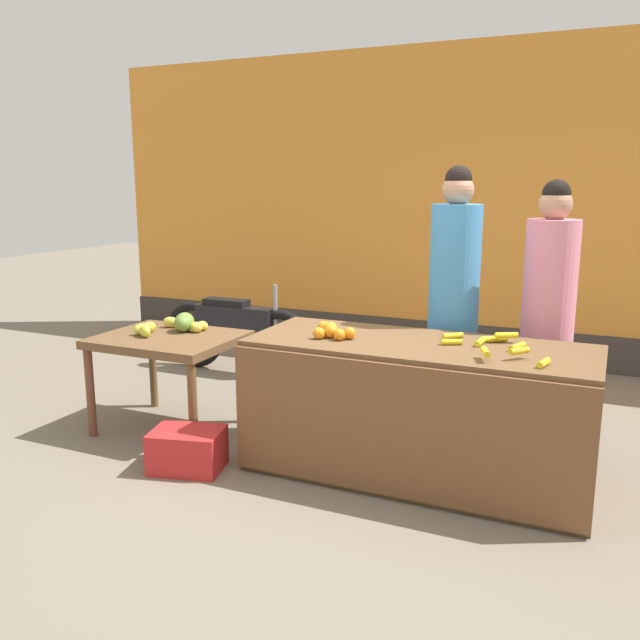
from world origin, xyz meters
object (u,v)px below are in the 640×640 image
Objects in this scene: vendor_woman_pink_shirt at (547,318)px; produce_crate at (187,450)px; produce_sack at (308,383)px; vendor_woman_blue_shirt at (453,306)px; parked_motorcycle at (236,331)px.

vendor_woman_pink_shirt is 2.49m from produce_crate.
vendor_woman_pink_shirt is at bearing -1.79° from produce_sack.
vendor_woman_pink_shirt is (0.61, 0.08, -0.05)m from vendor_woman_blue_shirt.
vendor_woman_blue_shirt is 1.05× the size of vendor_woman_pink_shirt.
produce_crate is (0.86, -2.01, -0.27)m from parked_motorcycle.
produce_crate is at bearing -99.22° from produce_sack.
vendor_woman_pink_shirt is 1.91m from produce_sack.
produce_sack is (-1.78, 0.06, -0.69)m from vendor_woman_pink_shirt.
produce_sack is (-1.17, 0.13, -0.74)m from vendor_woman_blue_shirt.
produce_sack is at bearing 173.49° from vendor_woman_blue_shirt.
parked_motorcycle is at bearing 147.47° from produce_sack.
parked_motorcycle reaches higher than produce_crate.
vendor_woman_blue_shirt is 4.31× the size of produce_crate.
produce_crate is 1.35m from produce_sack.
produce_crate is at bearing -147.47° from vendor_woman_pink_shirt.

